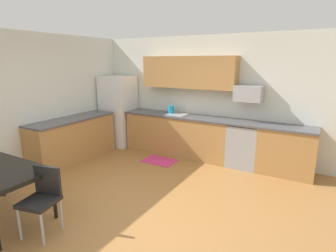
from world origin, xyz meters
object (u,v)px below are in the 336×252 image
object	(u,v)px
oven_range	(244,145)
chair_near_table	(43,195)
kettle	(171,110)
refrigerator	(119,111)
microwave	(249,93)

from	to	relation	value
oven_range	chair_near_table	distance (m)	3.87
oven_range	kettle	bearing A→B (deg)	178.37
refrigerator	chair_near_table	world-z (taller)	refrigerator
microwave	oven_range	bearing A→B (deg)	-90.00
refrigerator	microwave	xyz separation A→B (m)	(3.25, 0.18, 0.62)
refrigerator	oven_range	world-z (taller)	refrigerator
oven_range	microwave	bearing A→B (deg)	90.00
refrigerator	kettle	size ratio (longest dim) A/B	8.87
microwave	kettle	bearing A→B (deg)	-178.37
refrigerator	kettle	xyz separation A→B (m)	(1.49, 0.13, 0.13)
refrigerator	microwave	distance (m)	3.31
kettle	chair_near_table	bearing A→B (deg)	-87.55
refrigerator	oven_range	bearing A→B (deg)	1.41
chair_near_table	microwave	bearing A→B (deg)	66.10
chair_near_table	oven_range	bearing A→B (deg)	65.50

